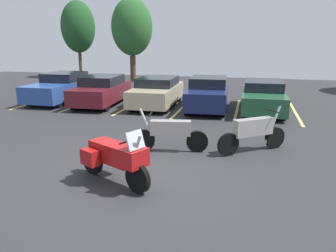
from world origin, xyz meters
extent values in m
cube|color=#2D2D30|center=(0.00, 0.00, -0.05)|extent=(44.00, 44.00, 0.10)
cylinder|color=black|center=(0.34, -0.91, 0.34)|extent=(0.65, 0.41, 0.67)
cylinder|color=black|center=(-1.09, -0.19, 0.34)|extent=(0.65, 0.41, 0.67)
cube|color=#A51414|center=(-0.37, -0.55, 0.74)|extent=(1.28, 0.95, 0.44)
cylinder|color=#B2B2B7|center=(0.23, -0.86, 0.76)|extent=(0.49, 0.30, 1.14)
cylinder|color=black|center=(0.16, -0.82, 1.14)|extent=(0.31, 0.57, 0.04)
cube|color=#A51414|center=(0.25, -0.87, 0.78)|extent=(0.64, 0.68, 0.40)
cube|color=#B2C1CC|center=(0.29, -0.89, 1.18)|extent=(0.34, 0.47, 0.39)
cube|color=#A51414|center=(-0.53, -0.06, 0.64)|extent=(0.50, 0.41, 0.36)
cube|color=#A51414|center=(-0.86, -0.72, 0.64)|extent=(0.50, 0.41, 0.36)
cylinder|color=black|center=(-0.40, 1.79, 0.32)|extent=(0.65, 0.22, 0.64)
cylinder|color=black|center=(1.16, 2.05, 0.32)|extent=(0.65, 0.22, 0.64)
cube|color=gray|center=(0.38, 1.92, 0.72)|extent=(1.21, 0.48, 0.43)
cylinder|color=#B2B2B7|center=(-0.28, 1.81, 0.73)|extent=(0.51, 0.15, 1.11)
cylinder|color=black|center=(-0.20, 1.83, 1.11)|extent=(0.14, 0.62, 0.04)
cylinder|color=black|center=(3.39, 2.96, 0.33)|extent=(0.60, 0.50, 0.66)
cylinder|color=black|center=(2.06, 1.95, 0.33)|extent=(0.60, 0.50, 0.66)
cube|color=gray|center=(2.72, 2.45, 0.76)|extent=(1.16, 0.98, 0.50)
cylinder|color=#B2B2B7|center=(3.29, 2.89, 0.75)|extent=(0.45, 0.37, 1.13)
cylinder|color=black|center=(3.23, 2.84, 1.19)|extent=(0.41, 0.51, 0.04)
cube|color=#EAE066|center=(-8.38, 8.39, 0.00)|extent=(0.12, 5.09, 0.01)
cube|color=#EAE066|center=(-5.78, 8.39, 0.00)|extent=(0.12, 5.09, 0.01)
cube|color=#EAE066|center=(-3.18, 8.39, 0.00)|extent=(0.12, 5.09, 0.01)
cube|color=#EAE066|center=(-0.57, 8.39, 0.00)|extent=(0.12, 5.09, 0.01)
cube|color=#EAE066|center=(2.03, 8.39, 0.00)|extent=(0.12, 5.09, 0.01)
cube|color=#EAE066|center=(4.63, 8.39, 0.00)|extent=(0.12, 5.09, 0.01)
cube|color=#2D519E|center=(-7.21, 8.54, 0.62)|extent=(1.92, 4.80, 0.82)
cube|color=black|center=(-7.21, 8.92, 1.26)|extent=(1.76, 2.10, 0.45)
cylinder|color=black|center=(-6.38, 6.92, 0.32)|extent=(0.22, 0.65, 0.65)
cylinder|color=black|center=(-8.03, 6.91, 0.32)|extent=(0.22, 0.65, 0.65)
cylinder|color=black|center=(-6.39, 10.17, 0.32)|extent=(0.22, 0.65, 0.65)
cylinder|color=black|center=(-8.04, 10.17, 0.32)|extent=(0.22, 0.65, 0.65)
cube|color=maroon|center=(-4.69, 8.05, 0.61)|extent=(2.05, 4.34, 0.77)
cube|color=black|center=(-4.70, 8.24, 1.22)|extent=(1.79, 2.29, 0.45)
cylinder|color=black|center=(-3.83, 6.64, 0.35)|extent=(0.26, 0.71, 0.70)
cylinder|color=black|center=(-5.39, 6.56, 0.35)|extent=(0.26, 0.71, 0.70)
cylinder|color=black|center=(-3.99, 9.53, 0.35)|extent=(0.26, 0.71, 0.70)
cylinder|color=black|center=(-5.54, 9.45, 0.35)|extent=(0.26, 0.71, 0.70)
cube|color=#C1B289|center=(-1.90, 8.43, 0.60)|extent=(1.99, 4.41, 0.77)
cube|color=black|center=(-1.90, 8.65, 1.19)|extent=(1.79, 2.30, 0.42)
cylinder|color=black|center=(-1.05, 6.96, 0.32)|extent=(0.24, 0.65, 0.64)
cylinder|color=black|center=(-2.68, 6.92, 0.32)|extent=(0.24, 0.65, 0.64)
cylinder|color=black|center=(-1.12, 9.93, 0.32)|extent=(0.24, 0.65, 0.64)
cylinder|color=black|center=(-2.75, 9.89, 0.32)|extent=(0.24, 0.65, 0.64)
cube|color=navy|center=(0.65, 8.20, 0.64)|extent=(2.02, 4.30, 0.81)
cube|color=black|center=(0.64, 8.43, 1.27)|extent=(1.75, 2.07, 0.46)
cylinder|color=black|center=(1.50, 6.82, 0.35)|extent=(0.26, 0.72, 0.71)
cylinder|color=black|center=(-0.02, 6.73, 0.35)|extent=(0.26, 0.72, 0.71)
cylinder|color=black|center=(1.33, 9.67, 0.35)|extent=(0.26, 0.72, 0.71)
cylinder|color=black|center=(-0.19, 9.58, 0.35)|extent=(0.26, 0.72, 0.71)
cube|color=#235638|center=(3.16, 8.44, 0.58)|extent=(1.87, 4.67, 0.76)
cube|color=black|center=(3.16, 8.72, 1.17)|extent=(1.70, 2.25, 0.42)
cylinder|color=black|center=(3.96, 6.86, 0.30)|extent=(0.23, 0.60, 0.60)
cylinder|color=black|center=(2.39, 6.85, 0.30)|extent=(0.23, 0.60, 0.60)
cylinder|color=black|center=(3.93, 10.03, 0.30)|extent=(0.23, 0.60, 0.60)
cylinder|color=black|center=(2.36, 10.01, 0.30)|extent=(0.23, 0.60, 0.60)
cylinder|color=#4C3823|center=(-11.85, 19.24, 1.04)|extent=(0.27, 0.27, 2.09)
ellipsoid|color=#1E4C23|center=(-11.85, 19.24, 4.22)|extent=(2.84, 2.84, 4.27)
cylinder|color=#4C3823|center=(-6.40, 17.48, 0.99)|extent=(0.43, 0.43, 1.98)
ellipsoid|color=#285B28|center=(-6.40, 17.48, 4.11)|extent=(3.11, 3.11, 4.26)
camera|label=1|loc=(2.57, -7.15, 3.23)|focal=35.38mm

